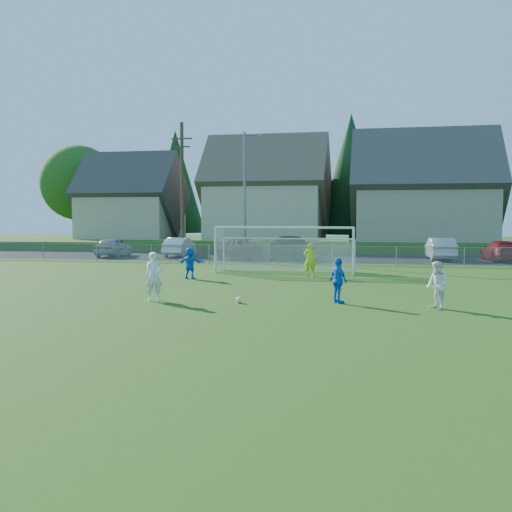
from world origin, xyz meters
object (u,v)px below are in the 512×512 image
object	(u,v)px
player_white_a	(154,276)
goalkeeper	(310,259)
player_blue_a	(338,281)
soccer_goal	(286,242)
car_b	(180,247)
car_a	(113,247)
car_d	(291,248)
player_blue_b	(190,263)
car_g	(502,251)
car_f	(440,249)
car_c	(242,248)
soccer_ball	(239,300)
player_white_b	(437,285)

from	to	relation	value
player_white_a	goalkeeper	world-z (taller)	player_white_a
player_blue_a	soccer_goal	bearing A→B (deg)	-20.11
goalkeeper	car_b	xyz separation A→B (m)	(-11.42, 13.40, -0.14)
player_blue_a	car_a	xyz separation A→B (m)	(-18.28, 21.36, -0.05)
goalkeeper	car_d	xyz separation A→B (m)	(-2.68, 12.22, -0.03)
player_blue_b	car_d	distance (m)	14.81
player_white_a	car_g	distance (m)	27.70
car_d	car_f	xyz separation A→B (m)	(10.30, 1.17, -0.05)
car_a	soccer_goal	xyz separation A→B (m)	(14.74, -10.22, 0.89)
car_b	car_g	bearing A→B (deg)	176.29
player_white_a	player_blue_a	bearing A→B (deg)	-19.06
car_c	car_d	world-z (taller)	car_d
player_blue_a	soccer_goal	distance (m)	11.72
car_d	car_f	size ratio (longest dim) A/B	1.21
player_white_a	car_a	xyz separation A→B (m)	(-11.80, 22.05, -0.14)
player_blue_b	soccer_ball	bearing A→B (deg)	130.92
player_blue_b	car_f	size ratio (longest dim) A/B	0.33
goalkeeper	car_f	size ratio (longest dim) A/B	0.37
car_a	car_g	size ratio (longest dim) A/B	0.89
goalkeeper	car_d	bearing A→B (deg)	-79.29
player_white_b	car_b	world-z (taller)	player_white_b
goalkeeper	car_c	size ratio (longest dim) A/B	0.33
car_c	player_blue_a	bearing A→B (deg)	112.16
player_white_b	car_g	xyz separation A→B (m)	(6.29, 22.66, -0.08)
car_f	car_g	world-z (taller)	car_f
player_white_b	car_c	xyz separation A→B (m)	(-11.52, 22.14, -0.06)
player_white_b	car_d	distance (m)	23.53
player_white_a	goalkeeper	xyz separation A→B (m)	(4.46, 9.89, -0.02)
player_white_a	car_c	distance (m)	22.17
car_c	car_g	distance (m)	17.81
player_blue_a	player_blue_b	xyz separation A→B (m)	(-7.57, 6.89, -0.02)
player_blue_b	car_a	bearing A→B (deg)	-41.64
player_blue_a	car_b	size ratio (longest dim) A/B	0.36
car_a	car_f	distance (m)	23.91
player_white_a	player_white_b	bearing A→B (deg)	-25.39
goalkeeper	car_g	distance (m)	17.17
soccer_ball	car_f	world-z (taller)	car_f
soccer_ball	car_a	xyz separation A→B (m)	(-14.91, 22.02, 0.62)
car_c	soccer_goal	world-z (taller)	soccer_goal
player_white_a	player_blue_a	xyz separation A→B (m)	(6.48, 0.69, -0.09)
player_blue_b	goalkeeper	xyz separation A→B (m)	(5.55, 2.31, 0.10)
car_a	car_f	world-z (taller)	car_f
goalkeeper	car_f	xyz separation A→B (m)	(7.62, 13.39, -0.09)
player_white_a	car_c	xyz separation A→B (m)	(-1.82, 22.09, -0.15)
car_b	car_f	distance (m)	19.04
player_white_b	car_a	size ratio (longest dim) A/B	0.36
car_d	car_c	bearing A→B (deg)	7.42
player_blue_a	player_white_b	bearing A→B (deg)	-140.56
player_white_b	car_c	distance (m)	24.95
soccer_ball	player_blue_a	xyz separation A→B (m)	(3.37, 0.67, 0.67)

